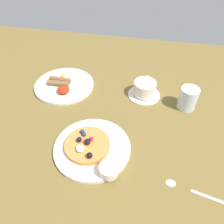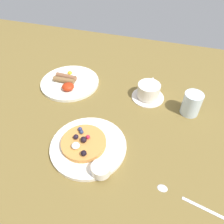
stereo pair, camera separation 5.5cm
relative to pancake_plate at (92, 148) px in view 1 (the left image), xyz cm
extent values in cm
cube|color=brown|center=(2.19, 14.24, -2.13)|extent=(196.92, 131.72, 3.00)
cylinder|color=white|center=(0.00, 0.00, 0.00)|extent=(24.07, 24.07, 1.25)
cylinder|color=#CB853E|center=(-1.42, -0.19, 1.38)|extent=(14.15, 14.15, 1.51)
sphere|color=black|center=(-1.42, -0.01, 2.97)|extent=(1.66, 1.66, 1.66)
sphere|color=navy|center=(-4.08, 3.55, 2.83)|extent=(1.39, 1.39, 1.39)
sphere|color=black|center=(-4.01, 0.14, 2.95)|extent=(1.63, 1.63, 1.63)
sphere|color=black|center=(-1.19, -0.31, 3.06)|extent=(1.85, 1.85, 1.85)
sphere|color=red|center=(-0.48, 1.32, 2.80)|extent=(1.32, 1.32, 1.32)
sphere|color=black|center=(0.70, -4.86, 3.03)|extent=(1.77, 1.77, 1.77)
sphere|color=navy|center=(-3.18, 2.58, 2.81)|extent=(1.35, 1.35, 1.35)
ellipsoid|color=white|center=(-2.71, -2.97, 2.91)|extent=(2.57, 2.57, 1.54)
cylinder|color=white|center=(7.02, -7.83, 2.09)|extent=(5.50, 5.50, 2.92)
cylinder|color=#562D07|center=(7.02, -7.83, 2.67)|extent=(4.51, 4.51, 0.35)
cylinder|color=white|center=(-20.05, 28.94, -0.01)|extent=(24.54, 24.54, 1.22)
cylinder|color=brown|center=(-21.98, 27.54, 1.72)|extent=(9.04, 2.42, 2.25)
cylinder|color=brown|center=(-22.11, 30.13, 1.72)|extent=(9.07, 2.55, 2.25)
ellipsoid|color=white|center=(-22.02, 33.43, 0.90)|extent=(7.65, 6.50, 0.60)
sphere|color=yellow|center=(-22.02, 33.43, 1.40)|extent=(2.00, 2.00, 2.00)
ellipsoid|color=#B02A10|center=(-18.20, 23.73, 1.95)|extent=(4.92, 4.92, 2.71)
cylinder|color=white|center=(13.42, 29.80, -0.19)|extent=(12.76, 12.76, 0.86)
cylinder|color=white|center=(13.42, 29.80, 2.94)|extent=(8.68, 8.68, 5.41)
torus|color=white|center=(13.80, 35.13, 3.21)|extent=(1.07, 3.88, 3.83)
cylinder|color=olive|center=(13.42, 29.80, 4.67)|extent=(7.38, 7.38, 0.43)
cube|color=silver|center=(35.06, -9.13, -0.48)|extent=(10.86, 3.07, 0.30)
ellipsoid|color=silver|center=(24.37, -6.84, -0.33)|extent=(2.86, 2.20, 0.60)
cylinder|color=silver|center=(29.55, 25.87, 3.70)|extent=(6.64, 6.64, 8.65)
camera|label=1|loc=(14.22, -38.90, 55.63)|focal=34.81mm
camera|label=2|loc=(19.53, -37.54, 55.63)|focal=34.81mm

